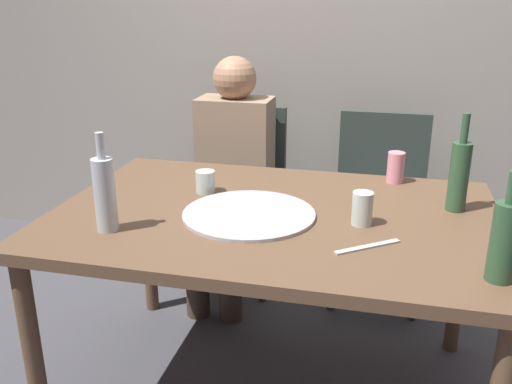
{
  "coord_description": "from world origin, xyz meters",
  "views": [
    {
      "loc": [
        0.35,
        -1.72,
        1.44
      ],
      "look_at": [
        -0.08,
        0.05,
        0.79
      ],
      "focal_mm": 38.69,
      "sensor_mm": 36.0,
      "label": 1
    }
  ],
  "objects_px": {
    "wine_bottle": "(105,193)",
    "dining_table": "(274,231)",
    "tumbler_far": "(362,208)",
    "chair_right": "(380,195)",
    "beer_bottle": "(504,240)",
    "tumbler_near": "(205,182)",
    "water_bottle": "(459,174)",
    "guest_in_sweater": "(231,168)",
    "soda_can": "(396,167)",
    "pizza_tray": "(249,214)",
    "chair_left": "(239,184)",
    "table_knife": "(368,247)"
  },
  "relations": [
    {
      "from": "pizza_tray",
      "to": "wine_bottle",
      "type": "height_order",
      "value": "wine_bottle"
    },
    {
      "from": "water_bottle",
      "to": "table_knife",
      "type": "height_order",
      "value": "water_bottle"
    },
    {
      "from": "water_bottle",
      "to": "dining_table",
      "type": "bearing_deg",
      "value": -164.49
    },
    {
      "from": "table_knife",
      "to": "chair_left",
      "type": "relative_size",
      "value": 0.24
    },
    {
      "from": "soda_can",
      "to": "table_knife",
      "type": "distance_m",
      "value": 0.65
    },
    {
      "from": "wine_bottle",
      "to": "soda_can",
      "type": "distance_m",
      "value": 1.12
    },
    {
      "from": "soda_can",
      "to": "chair_right",
      "type": "relative_size",
      "value": 0.14
    },
    {
      "from": "beer_bottle",
      "to": "tumbler_far",
      "type": "distance_m",
      "value": 0.47
    },
    {
      "from": "beer_bottle",
      "to": "table_knife",
      "type": "xyz_separation_m",
      "value": [
        -0.34,
        0.12,
        -0.11
      ]
    },
    {
      "from": "dining_table",
      "to": "wine_bottle",
      "type": "distance_m",
      "value": 0.58
    },
    {
      "from": "tumbler_far",
      "to": "guest_in_sweater",
      "type": "xyz_separation_m",
      "value": [
        -0.67,
        0.79,
        -0.15
      ]
    },
    {
      "from": "tumbler_near",
      "to": "soda_can",
      "type": "height_order",
      "value": "soda_can"
    },
    {
      "from": "tumbler_far",
      "to": "chair_right",
      "type": "relative_size",
      "value": 0.12
    },
    {
      "from": "chair_right",
      "to": "water_bottle",
      "type": "bearing_deg",
      "value": 109.34
    },
    {
      "from": "chair_left",
      "to": "chair_right",
      "type": "height_order",
      "value": "same"
    },
    {
      "from": "dining_table",
      "to": "water_bottle",
      "type": "relative_size",
      "value": 4.45
    },
    {
      "from": "guest_in_sweater",
      "to": "beer_bottle",
      "type": "bearing_deg",
      "value": 133.86
    },
    {
      "from": "wine_bottle",
      "to": "dining_table",
      "type": "bearing_deg",
      "value": 29.82
    },
    {
      "from": "beer_bottle",
      "to": "wine_bottle",
      "type": "bearing_deg",
      "value": 177.2
    },
    {
      "from": "beer_bottle",
      "to": "table_knife",
      "type": "relative_size",
      "value": 1.35
    },
    {
      "from": "beer_bottle",
      "to": "tumbler_far",
      "type": "height_order",
      "value": "beer_bottle"
    },
    {
      "from": "beer_bottle",
      "to": "soda_can",
      "type": "xyz_separation_m",
      "value": [
        -0.27,
        0.76,
        -0.05
      ]
    },
    {
      "from": "tumbler_near",
      "to": "guest_in_sweater",
      "type": "height_order",
      "value": "guest_in_sweater"
    },
    {
      "from": "chair_left",
      "to": "chair_right",
      "type": "bearing_deg",
      "value": -180.0
    },
    {
      "from": "tumbler_far",
      "to": "chair_right",
      "type": "xyz_separation_m",
      "value": [
        0.05,
        0.94,
        -0.28
      ]
    },
    {
      "from": "water_bottle",
      "to": "chair_right",
      "type": "xyz_separation_m",
      "value": [
        -0.26,
        0.74,
        -0.35
      ]
    },
    {
      "from": "tumbler_near",
      "to": "soda_can",
      "type": "bearing_deg",
      "value": 22.78
    },
    {
      "from": "wine_bottle",
      "to": "tumbler_near",
      "type": "relative_size",
      "value": 3.8
    },
    {
      "from": "beer_bottle",
      "to": "tumbler_near",
      "type": "relative_size",
      "value": 3.58
    },
    {
      "from": "wine_bottle",
      "to": "table_knife",
      "type": "distance_m",
      "value": 0.81
    },
    {
      "from": "beer_bottle",
      "to": "chair_left",
      "type": "distance_m",
      "value": 1.65
    },
    {
      "from": "chair_right",
      "to": "pizza_tray",
      "type": "bearing_deg",
      "value": 66.39
    },
    {
      "from": "dining_table",
      "to": "beer_bottle",
      "type": "distance_m",
      "value": 0.76
    },
    {
      "from": "tumbler_near",
      "to": "chair_right",
      "type": "relative_size",
      "value": 0.09
    },
    {
      "from": "dining_table",
      "to": "beer_bottle",
      "type": "relative_size",
      "value": 5.07
    },
    {
      "from": "wine_bottle",
      "to": "water_bottle",
      "type": "distance_m",
      "value": 1.17
    },
    {
      "from": "beer_bottle",
      "to": "soda_can",
      "type": "height_order",
      "value": "beer_bottle"
    },
    {
      "from": "water_bottle",
      "to": "table_knife",
      "type": "distance_m",
      "value": 0.49
    },
    {
      "from": "table_knife",
      "to": "chair_right",
      "type": "bearing_deg",
      "value": -128.36
    },
    {
      "from": "pizza_tray",
      "to": "beer_bottle",
      "type": "relative_size",
      "value": 1.51
    },
    {
      "from": "beer_bottle",
      "to": "tumbler_near",
      "type": "distance_m",
      "value": 1.07
    },
    {
      "from": "pizza_tray",
      "to": "water_bottle",
      "type": "relative_size",
      "value": 1.32
    },
    {
      "from": "beer_bottle",
      "to": "tumbler_near",
      "type": "bearing_deg",
      "value": 154.01
    },
    {
      "from": "tumbler_near",
      "to": "chair_left",
      "type": "distance_m",
      "value": 0.82
    },
    {
      "from": "dining_table",
      "to": "chair_right",
      "type": "height_order",
      "value": "chair_right"
    },
    {
      "from": "dining_table",
      "to": "pizza_tray",
      "type": "bearing_deg",
      "value": -144.51
    },
    {
      "from": "dining_table",
      "to": "tumbler_near",
      "type": "relative_size",
      "value": 18.14
    },
    {
      "from": "tumbler_near",
      "to": "wine_bottle",
      "type": "bearing_deg",
      "value": -114.26
    },
    {
      "from": "water_bottle",
      "to": "table_knife",
      "type": "relative_size",
      "value": 1.53
    },
    {
      "from": "pizza_tray",
      "to": "chair_right",
      "type": "distance_m",
      "value": 1.07
    }
  ]
}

